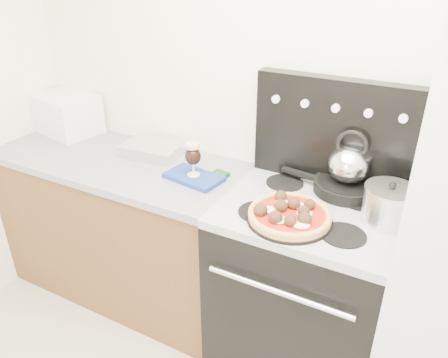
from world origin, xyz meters
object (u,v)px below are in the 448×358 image
Objects in this scene: tea_kettle at (350,161)px; stock_pot at (389,206)px; beer_glass at (193,159)px; stove_body at (302,291)px; oven_mitt at (194,177)px; pizza_pan at (289,219)px; skillet at (346,187)px; base_cabinet at (127,230)px; toaster_oven at (67,114)px; pizza at (290,213)px.

tea_kettle is 0.28m from stock_pot.
beer_glass is 0.91m from stock_pot.
stove_body is 3.12× the size of oven_mitt.
stock_pot is (0.35, 0.18, 0.07)m from pizza_pan.
pizza_pan is 0.38m from skillet.
beer_glass is at bearing 179.09° from stove_body.
stock_pot reaches higher than oven_mitt.
skillet is at bearing 141.09° from stock_pot.
skillet reaches higher than oven_mitt.
toaster_oven reaches higher than base_cabinet.
beer_glass reaches higher than stock_pot.
stove_body is 0.77m from oven_mitt.
beer_glass is 0.73m from skillet.
skillet is 1.45× the size of stock_pot.
skillet is 0.13m from tea_kettle.
stove_body is at bearing 72.86° from pizza_pan.
base_cabinet is at bearing 178.24° from beer_glass.
pizza is (0.56, -0.16, 0.04)m from oven_mitt.
tea_kettle is at bearing 64.46° from stove_body.
stove_body is at bearing -173.96° from stock_pot.
tea_kettle reaches higher than skillet.
beer_glass is 0.85× the size of stock_pot.
pizza is 1.68× the size of stock_pot.
stove_body is at bearing 72.86° from pizza.
stove_body is at bearing -115.54° from skillet.
skillet is 1.40× the size of tea_kettle.
stove_body is 4.20× the size of tea_kettle.
oven_mitt is (-0.61, 0.01, 0.47)m from stove_body.
pizza_pan reaches higher than oven_mitt.
stock_pot is (0.91, 0.02, -0.02)m from beer_glass.
base_cabinet is 5.15× the size of oven_mitt.
tea_kettle is (0.14, 0.35, 0.15)m from pizza_pan.
beer_glass is at bearing 164.31° from pizza_pan.
pizza is (-0.05, -0.15, 0.52)m from stove_body.
stock_pot reaches higher than skillet.
toaster_oven is at bearing 162.37° from base_cabinet.
oven_mitt is at bearing 164.31° from pizza.
pizza reaches higher than base_cabinet.
oven_mitt is at bearing 179.09° from stove_body.
stock_pot is at bearing 1.43° from oven_mitt.
toaster_oven is 1.63m from pizza_pan.
pizza_pan is 0.41m from tea_kettle.
beer_glass reaches higher than stove_body.
skillet is (0.14, 0.35, -0.01)m from pizza.
pizza_pan is at bearing -15.69° from oven_mitt.
toaster_oven is (-0.53, 0.17, 0.59)m from base_cabinet.
pizza is 0.40m from stock_pot.
pizza is at bearing -152.92° from stock_pot.
base_cabinet is 4.27× the size of pizza.
stock_pot is (0.21, -0.17, 0.05)m from skillet.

